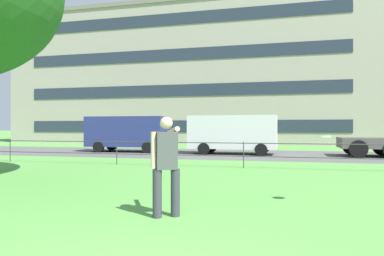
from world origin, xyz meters
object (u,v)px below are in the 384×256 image
(apartment_building_background, at_px, (194,81))
(frisbee, at_px, (324,137))
(panel_van_far_left, at_px, (233,132))
(person_thrower, at_px, (166,163))
(panel_van_center, at_px, (127,132))

(apartment_building_background, bearing_deg, frisbee, -71.96)
(panel_van_far_left, bearing_deg, frisbee, -75.16)
(person_thrower, relative_size, apartment_building_background, 0.05)
(panel_van_center, relative_size, panel_van_far_left, 1.00)
(person_thrower, relative_size, panel_van_far_left, 0.34)
(apartment_building_background, bearing_deg, panel_van_far_left, -69.74)
(person_thrower, xyz_separation_m, frisbee, (2.77, 1.62, 0.42))
(panel_van_center, bearing_deg, apartment_building_background, 89.54)
(panel_van_far_left, bearing_deg, panel_van_center, 176.94)
(frisbee, bearing_deg, apartment_building_background, 108.04)
(frisbee, height_order, panel_van_center, panel_van_center)
(frisbee, height_order, apartment_building_background, apartment_building_background)
(panel_van_center, xyz_separation_m, apartment_building_background, (0.14, 17.68, 5.58))
(frisbee, distance_m, panel_van_far_left, 13.32)
(apartment_building_background, bearing_deg, panel_van_center, -90.46)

